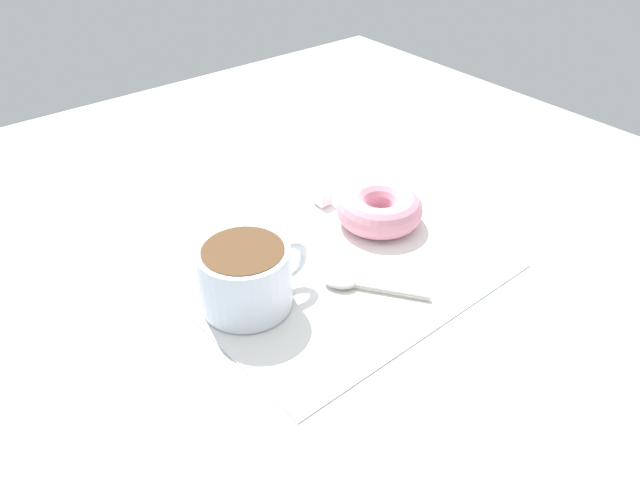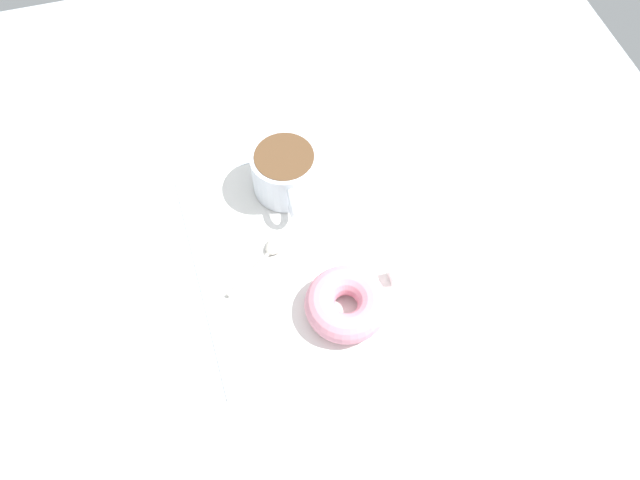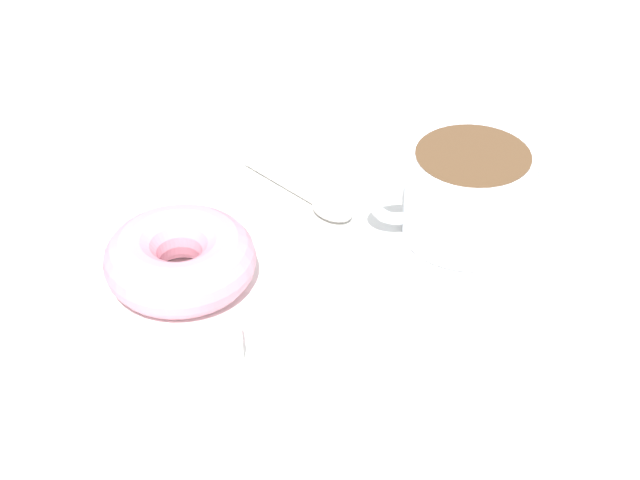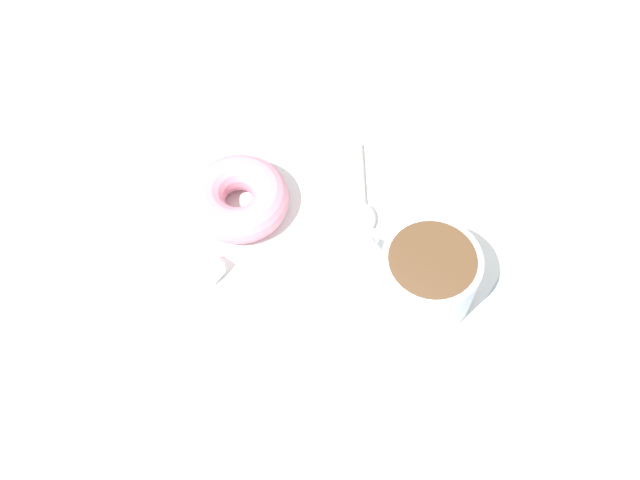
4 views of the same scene
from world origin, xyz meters
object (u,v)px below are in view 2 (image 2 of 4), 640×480
coffee_cup (285,171)px  donut (346,304)px  spoon (270,252)px  sugar_cube (397,275)px

coffee_cup → donut: size_ratio=1.15×
spoon → sugar_cube: 17.36cm
coffee_cup → sugar_cube: coffee_cup is taller
coffee_cup → sugar_cube: (18.38, 10.42, -2.65)cm
coffee_cup → spoon: (10.14, -4.85, -3.17)cm
coffee_cup → spoon: size_ratio=1.19×
coffee_cup → donut: 21.21cm
donut → coffee_cup: bearing=-172.8°
coffee_cup → spoon: coffee_cup is taller
spoon → coffee_cup: bearing=154.4°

